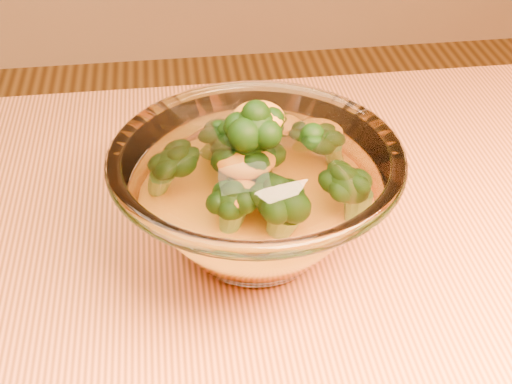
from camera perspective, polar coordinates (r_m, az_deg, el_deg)
The scene contains 3 objects.
glass_bowl at distance 0.57m, azimuth 0.00°, elevation -0.40°, with size 0.23×0.23×0.10m.
cheese_sauce at distance 0.59m, azimuth 0.00°, elevation -2.09°, with size 0.13×0.13×0.04m, color orange.
broccoli_heap at distance 0.57m, azimuth 0.47°, elevation 2.07°, with size 0.16×0.14×0.09m.
Camera 1 is at (-0.01, -0.35, 1.15)m, focal length 50.00 mm.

